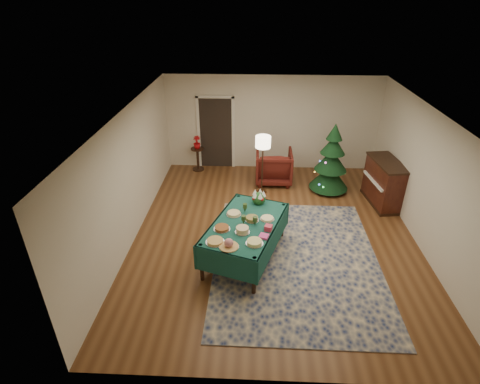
{
  "coord_description": "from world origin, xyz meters",
  "views": [
    {
      "loc": [
        -0.44,
        -6.77,
        4.75
      ],
      "look_at": [
        -0.75,
        0.03,
        1.01
      ],
      "focal_mm": 28.0,
      "sensor_mm": 36.0,
      "label": 1
    }
  ],
  "objects_px": {
    "buffet_table": "(245,230)",
    "christmas_tree": "(331,162)",
    "armchair": "(274,165)",
    "gift_box": "(268,228)",
    "floor_lamp": "(263,145)",
    "piano": "(384,183)",
    "side_table": "(198,159)",
    "potted_plant": "(197,145)"
  },
  "relations": [
    {
      "from": "gift_box",
      "to": "armchair",
      "type": "relative_size",
      "value": 0.13
    },
    {
      "from": "christmas_tree",
      "to": "side_table",
      "type": "bearing_deg",
      "value": 163.06
    },
    {
      "from": "armchair",
      "to": "floor_lamp",
      "type": "distance_m",
      "value": 1.12
    },
    {
      "from": "armchair",
      "to": "potted_plant",
      "type": "distance_m",
      "value": 2.3
    },
    {
      "from": "christmas_tree",
      "to": "armchair",
      "type": "bearing_deg",
      "value": 163.19
    },
    {
      "from": "floor_lamp",
      "to": "christmas_tree",
      "type": "relative_size",
      "value": 0.85
    },
    {
      "from": "floor_lamp",
      "to": "potted_plant",
      "type": "height_order",
      "value": "floor_lamp"
    },
    {
      "from": "floor_lamp",
      "to": "christmas_tree",
      "type": "bearing_deg",
      "value": 7.65
    },
    {
      "from": "armchair",
      "to": "christmas_tree",
      "type": "bearing_deg",
      "value": 163.17
    },
    {
      "from": "floor_lamp",
      "to": "side_table",
      "type": "relative_size",
      "value": 2.33
    },
    {
      "from": "armchair",
      "to": "piano",
      "type": "xyz_separation_m",
      "value": [
        2.65,
        -1.06,
        0.05
      ]
    },
    {
      "from": "buffet_table",
      "to": "piano",
      "type": "relative_size",
      "value": 1.7
    },
    {
      "from": "gift_box",
      "to": "christmas_tree",
      "type": "height_order",
      "value": "christmas_tree"
    },
    {
      "from": "armchair",
      "to": "potted_plant",
      "type": "bearing_deg",
      "value": -17.05
    },
    {
      "from": "potted_plant",
      "to": "christmas_tree",
      "type": "bearing_deg",
      "value": -16.94
    },
    {
      "from": "gift_box",
      "to": "armchair",
      "type": "bearing_deg",
      "value": 86.22
    },
    {
      "from": "christmas_tree",
      "to": "piano",
      "type": "relative_size",
      "value": 1.34
    },
    {
      "from": "side_table",
      "to": "floor_lamp",
      "type": "bearing_deg",
      "value": -35.78
    },
    {
      "from": "buffet_table",
      "to": "side_table",
      "type": "height_order",
      "value": "buffet_table"
    },
    {
      "from": "floor_lamp",
      "to": "side_table",
      "type": "xyz_separation_m",
      "value": [
        -1.86,
        1.34,
        -1.0
      ]
    },
    {
      "from": "side_table",
      "to": "christmas_tree",
      "type": "xyz_separation_m",
      "value": [
        3.63,
        -1.1,
        0.5
      ]
    },
    {
      "from": "christmas_tree",
      "to": "piano",
      "type": "xyz_separation_m",
      "value": [
        1.21,
        -0.62,
        -0.28
      ]
    },
    {
      "from": "christmas_tree",
      "to": "piano",
      "type": "bearing_deg",
      "value": -27.39
    },
    {
      "from": "buffet_table",
      "to": "christmas_tree",
      "type": "bearing_deg",
      "value": 54.0
    },
    {
      "from": "buffet_table",
      "to": "gift_box",
      "type": "height_order",
      "value": "gift_box"
    },
    {
      "from": "floor_lamp",
      "to": "piano",
      "type": "bearing_deg",
      "value": -7.43
    },
    {
      "from": "gift_box",
      "to": "armchair",
      "type": "distance_m",
      "value": 3.59
    },
    {
      "from": "christmas_tree",
      "to": "piano",
      "type": "distance_m",
      "value": 1.39
    },
    {
      "from": "buffet_table",
      "to": "side_table",
      "type": "distance_m",
      "value": 4.3
    },
    {
      "from": "buffet_table",
      "to": "potted_plant",
      "type": "distance_m",
      "value": 4.29
    },
    {
      "from": "gift_box",
      "to": "potted_plant",
      "type": "height_order",
      "value": "gift_box"
    },
    {
      "from": "gift_box",
      "to": "floor_lamp",
      "type": "distance_m",
      "value": 2.93
    },
    {
      "from": "buffet_table",
      "to": "armchair",
      "type": "xyz_separation_m",
      "value": [
        0.66,
        3.34,
        -0.14
      ]
    },
    {
      "from": "floor_lamp",
      "to": "armchair",
      "type": "bearing_deg",
      "value": 64.39
    },
    {
      "from": "floor_lamp",
      "to": "side_table",
      "type": "height_order",
      "value": "floor_lamp"
    },
    {
      "from": "gift_box",
      "to": "buffet_table",
      "type": "bearing_deg",
      "value": 152.1
    },
    {
      "from": "armchair",
      "to": "christmas_tree",
      "type": "xyz_separation_m",
      "value": [
        1.44,
        -0.44,
        0.33
      ]
    },
    {
      "from": "gift_box",
      "to": "christmas_tree",
      "type": "relative_size",
      "value": 0.07
    },
    {
      "from": "armchair",
      "to": "floor_lamp",
      "type": "bearing_deg",
      "value": 64.36
    },
    {
      "from": "floor_lamp",
      "to": "piano",
      "type": "xyz_separation_m",
      "value": [
        2.97,
        -0.39,
        -0.78
      ]
    },
    {
      "from": "gift_box",
      "to": "potted_plant",
      "type": "relative_size",
      "value": 0.34
    },
    {
      "from": "buffet_table",
      "to": "gift_box",
      "type": "distance_m",
      "value": 0.53
    }
  ]
}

